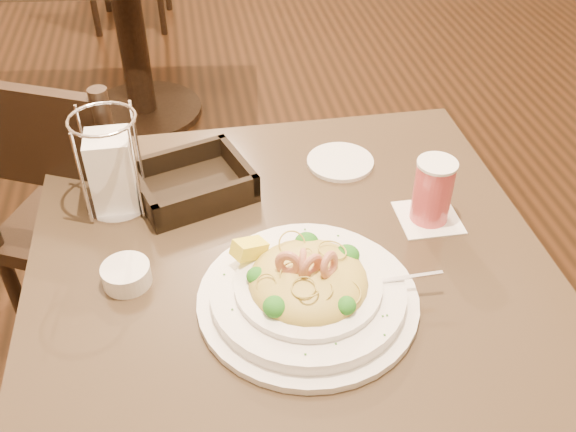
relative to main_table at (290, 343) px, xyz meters
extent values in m
cylinder|color=black|center=(0.00, 0.00, -0.13)|extent=(0.12, 0.12, 0.66)
cube|color=#473928|center=(0.00, 0.00, 0.21)|extent=(0.90, 0.90, 0.03)
cylinder|color=black|center=(-0.35, 1.82, -0.48)|extent=(0.52, 0.52, 0.03)
cylinder|color=black|center=(-0.35, 1.82, -0.13)|extent=(0.12, 0.12, 0.66)
cube|color=black|center=(-0.39, 0.52, -0.05)|extent=(0.56, 0.56, 0.04)
cylinder|color=black|center=(-0.15, 0.61, -0.28)|extent=(0.04, 0.04, 0.43)
cylinder|color=black|center=(-0.48, 0.76, -0.28)|extent=(0.04, 0.04, 0.43)
cylinder|color=black|center=(-0.31, 0.28, -0.28)|extent=(0.04, 0.04, 0.43)
cylinder|color=black|center=(-0.63, 0.44, -0.28)|extent=(0.04, 0.04, 0.43)
cylinder|color=black|center=(-0.31, 0.28, 0.20)|extent=(0.04, 0.04, 0.46)
cube|color=black|center=(-0.47, 0.36, 0.30)|extent=(0.34, 0.18, 0.22)
cylinder|color=white|center=(0.01, -0.11, 0.23)|extent=(0.36, 0.36, 0.01)
cylinder|color=white|center=(0.01, -0.11, 0.25)|extent=(0.31, 0.31, 0.02)
cylinder|color=white|center=(0.01, -0.11, 0.27)|extent=(0.23, 0.23, 0.01)
ellipsoid|color=gold|center=(0.01, -0.11, 0.28)|extent=(0.19, 0.19, 0.07)
cube|color=#FFF535|center=(-0.07, -0.03, 0.29)|extent=(0.07, 0.06, 0.04)
cube|color=silver|center=(0.16, -0.12, 0.27)|extent=(0.13, 0.01, 0.01)
cube|color=silver|center=(0.09, -0.12, 0.27)|extent=(0.03, 0.02, 0.00)
torus|color=gold|center=(-0.01, -0.12, 0.30)|extent=(0.07, 0.06, 0.04)
torus|color=gold|center=(-0.06, -0.12, 0.30)|extent=(0.04, 0.03, 0.03)
torus|color=gold|center=(0.04, -0.15, 0.30)|extent=(0.05, 0.05, 0.01)
torus|color=gold|center=(-0.05, -0.12, 0.28)|extent=(0.05, 0.06, 0.04)
torus|color=gold|center=(0.06, -0.16, 0.29)|extent=(0.06, 0.06, 0.02)
torus|color=gold|center=(-0.05, -0.12, 0.29)|extent=(0.04, 0.04, 0.02)
torus|color=gold|center=(0.05, -0.08, 0.31)|extent=(0.06, 0.06, 0.02)
torus|color=gold|center=(-0.01, -0.15, 0.31)|extent=(0.04, 0.04, 0.02)
torus|color=gold|center=(0.03, -0.12, 0.29)|extent=(0.03, 0.03, 0.01)
torus|color=gold|center=(0.05, -0.15, 0.29)|extent=(0.04, 0.04, 0.02)
torus|color=gold|center=(0.02, -0.15, 0.29)|extent=(0.04, 0.05, 0.04)
torus|color=gold|center=(0.01, -0.08, 0.31)|extent=(0.03, 0.04, 0.03)
torus|color=gold|center=(0.00, -0.16, 0.30)|extent=(0.03, 0.03, 0.02)
torus|color=gold|center=(-0.01, -0.12, 0.29)|extent=(0.05, 0.05, 0.03)
torus|color=gold|center=(0.00, -0.05, 0.30)|extent=(0.06, 0.05, 0.05)
torus|color=#E59271|center=(0.04, -0.12, 0.32)|extent=(0.05, 0.05, 0.05)
torus|color=#E59271|center=(0.01, -0.12, 0.32)|extent=(0.05, 0.04, 0.04)
torus|color=#E59271|center=(-0.02, -0.11, 0.32)|extent=(0.05, 0.03, 0.04)
torus|color=#E59271|center=(0.00, -0.11, 0.32)|extent=(0.03, 0.05, 0.04)
ellipsoid|color=#185B14|center=(0.08, -0.07, 0.29)|extent=(0.04, 0.04, 0.03)
ellipsoid|color=#185B14|center=(0.02, -0.03, 0.29)|extent=(0.04, 0.04, 0.03)
ellipsoid|color=#185B14|center=(-0.07, -0.09, 0.29)|extent=(0.03, 0.03, 0.03)
ellipsoid|color=#185B14|center=(-0.05, -0.16, 0.29)|extent=(0.04, 0.04, 0.03)
ellipsoid|color=#185B14|center=(0.05, -0.17, 0.29)|extent=(0.03, 0.03, 0.03)
cube|color=#266619|center=(0.03, 0.03, 0.26)|extent=(0.00, 0.00, 0.00)
cube|color=#266619|center=(-0.11, -0.13, 0.26)|extent=(0.00, 0.00, 0.00)
cube|color=#266619|center=(0.11, -0.19, 0.26)|extent=(0.00, 0.00, 0.00)
cube|color=#266619|center=(0.09, 0.00, 0.26)|extent=(0.00, 0.00, 0.00)
cube|color=#266619|center=(-0.02, -0.24, 0.26)|extent=(0.00, 0.00, 0.00)
cube|color=#266619|center=(0.10, -0.22, 0.26)|extent=(0.00, 0.00, 0.00)
cube|color=#266619|center=(-0.07, 0.00, 0.26)|extent=(0.00, 0.00, 0.00)
cube|color=#266619|center=(-0.12, -0.06, 0.26)|extent=(0.00, 0.00, 0.00)
cube|color=#266619|center=(0.12, -0.19, 0.26)|extent=(0.00, 0.00, 0.00)
cube|color=#266619|center=(0.02, 0.02, 0.26)|extent=(0.00, 0.00, 0.00)
cube|color=#266619|center=(0.03, -0.23, 0.26)|extent=(0.00, 0.00, 0.00)
cube|color=white|center=(0.27, 0.07, 0.23)|extent=(0.11, 0.11, 0.00)
cylinder|color=#D44A52|center=(0.27, 0.07, 0.29)|extent=(0.07, 0.07, 0.12)
cylinder|color=white|center=(0.27, 0.07, 0.35)|extent=(0.07, 0.07, 0.01)
cube|color=black|center=(-0.15, 0.22, 0.24)|extent=(0.25, 0.23, 0.02)
cube|color=black|center=(-0.06, 0.25, 0.26)|extent=(0.07, 0.17, 0.04)
cube|color=black|center=(-0.25, 0.19, 0.26)|extent=(0.07, 0.17, 0.04)
cube|color=black|center=(-0.18, 0.29, 0.26)|extent=(0.20, 0.08, 0.04)
cube|color=black|center=(-0.13, 0.14, 0.26)|extent=(0.20, 0.08, 0.04)
cylinder|color=silver|center=(-0.30, 0.20, 0.23)|extent=(0.12, 0.12, 0.01)
torus|color=silver|center=(-0.30, 0.20, 0.42)|extent=(0.12, 0.12, 0.01)
cube|color=white|center=(-0.30, 0.20, 0.31)|extent=(0.10, 0.10, 0.15)
cylinder|color=silver|center=(-0.34, 0.16, 0.33)|extent=(0.01, 0.01, 0.19)
cylinder|color=silver|center=(-0.25, 0.16, 0.33)|extent=(0.01, 0.01, 0.19)
cylinder|color=silver|center=(-0.34, 0.25, 0.33)|extent=(0.01, 0.01, 0.19)
cylinder|color=silver|center=(-0.25, 0.25, 0.33)|extent=(0.01, 0.01, 0.19)
cylinder|color=white|center=(0.15, 0.27, 0.23)|extent=(0.17, 0.17, 0.01)
cylinder|color=white|center=(-0.28, -0.01, 0.25)|extent=(0.11, 0.11, 0.04)
camera|label=1|loc=(-0.14, -0.80, 0.99)|focal=40.00mm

